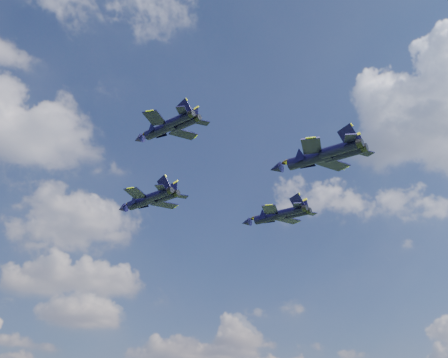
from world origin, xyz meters
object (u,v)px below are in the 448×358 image
at_px(jet_lead, 141,202).
at_px(jet_right, 268,217).
at_px(jet_slot, 307,159).
at_px(jet_left, 159,130).

relative_size(jet_lead, jet_right, 1.07).
bearing_deg(jet_slot, jet_left, 134.77).
bearing_deg(jet_lead, jet_left, -127.83).
distance_m(jet_left, jet_right, 36.96).
relative_size(jet_right, jet_slot, 0.95).
bearing_deg(jet_lead, jet_slot, -91.43).
height_order(jet_left, jet_slot, jet_left).
bearing_deg(jet_slot, jet_right, 43.15).
height_order(jet_lead, jet_slot, jet_lead).
xyz_separation_m(jet_left, jet_slot, (22.80, -5.56, -2.96)).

